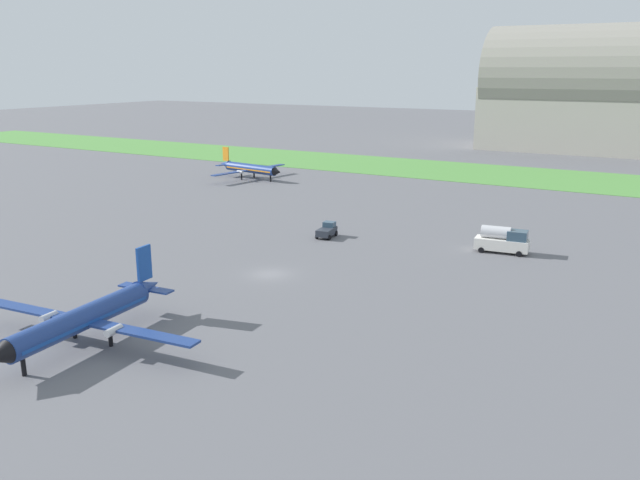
{
  "coord_description": "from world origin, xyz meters",
  "views": [
    {
      "loc": [
        40.37,
        -58.36,
        22.24
      ],
      "look_at": [
        3.0,
        5.9,
        3.0
      ],
      "focal_mm": 37.37,
      "sensor_mm": 36.0,
      "label": 1
    }
  ],
  "objects": [
    {
      "name": "ground_plane",
      "position": [
        0.0,
        0.0,
        0.0
      ],
      "size": [
        600.0,
        600.0,
        0.0
      ],
      "primitive_type": "plane",
      "color": "slate"
    },
    {
      "name": "airplane_foreground_turboprop",
      "position": [
        -2.11,
        -23.74,
        2.42
      ],
      "size": [
        22.04,
        18.89,
        6.6
      ],
      "rotation": [
        0.0,
        0.0,
        4.8
      ],
      "color": "navy",
      "rests_on": "ground_plane"
    },
    {
      "name": "airplane_taxiing_turboprop",
      "position": [
        -40.85,
        52.39,
        2.22
      ],
      "size": [
        17.38,
        20.22,
        6.08
      ],
      "rotation": [
        0.0,
        0.0,
        6.13
      ],
      "color": "navy",
      "rests_on": "ground_plane"
    },
    {
      "name": "hangar_distant",
      "position": [
        17.01,
        138.45,
        15.69
      ],
      "size": [
        67.52,
        28.17,
        33.8
      ],
      "color": "#B2AD9E",
      "rests_on": "ground_plane"
    },
    {
      "name": "pushback_tug_midfield",
      "position": [
        -2.82,
        17.82,
        0.91
      ],
      "size": [
        2.47,
        3.81,
        1.95
      ],
      "rotation": [
        0.0,
        0.0,
        1.71
      ],
      "color": "#2D333D",
      "rests_on": "ground_plane"
    },
    {
      "name": "fuel_truck_near_gate",
      "position": [
        19.88,
        21.98,
        1.58
      ],
      "size": [
        6.74,
        3.24,
        3.29
      ],
      "rotation": [
        0.0,
        0.0,
        0.12
      ],
      "color": "white",
      "rests_on": "ground_plane"
    },
    {
      "name": "grass_taxiway_strip",
      "position": [
        0.0,
        83.95,
        0.04
      ],
      "size": [
        360.0,
        28.0,
        0.08
      ],
      "primitive_type": "cube",
      "color": "#549342",
      "rests_on": "ground_plane"
    }
  ]
}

